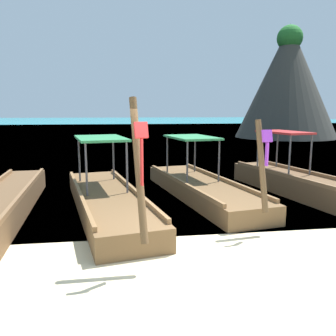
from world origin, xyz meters
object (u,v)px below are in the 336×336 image
at_px(longtail_boat_green_ribbon, 4,205).
at_px(longtail_boat_turquoise_ribbon, 296,183).
at_px(longtail_boat_violet_ribbon, 201,187).
at_px(longtail_boat_red_ribbon, 107,199).
at_px(karst_rock, 289,83).

bearing_deg(longtail_boat_green_ribbon, longtail_boat_turquoise_ribbon, 8.28).
xyz_separation_m(longtail_boat_green_ribbon, longtail_boat_violet_ribbon, (5.00, 1.22, -0.00)).
bearing_deg(longtail_boat_red_ribbon, longtail_boat_turquoise_ribbon, 10.15).
bearing_deg(longtail_boat_violet_ribbon, longtail_boat_green_ribbon, -166.31).
bearing_deg(longtail_boat_violet_ribbon, longtail_boat_turquoise_ribbon, -1.46).
distance_m(longtail_boat_turquoise_ribbon, karst_rock, 24.11).
xyz_separation_m(longtail_boat_violet_ribbon, karst_rock, (13.25, 21.20, 4.65)).
height_order(longtail_boat_green_ribbon, karst_rock, karst_rock).
bearing_deg(karst_rock, longtail_boat_turquoise_ribbon, -116.01).
relative_size(longtail_boat_violet_ribbon, longtail_boat_turquoise_ribbon, 1.07).
distance_m(longtail_boat_red_ribbon, longtail_boat_violet_ribbon, 2.84).
xyz_separation_m(longtail_boat_green_ribbon, karst_rock, (18.25, 22.42, 4.65)).
bearing_deg(longtail_boat_turquoise_ribbon, longtail_boat_red_ribbon, -169.85).
distance_m(longtail_boat_green_ribbon, longtail_boat_red_ribbon, 2.37).
bearing_deg(longtail_boat_green_ribbon, longtail_boat_red_ribbon, 3.84).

